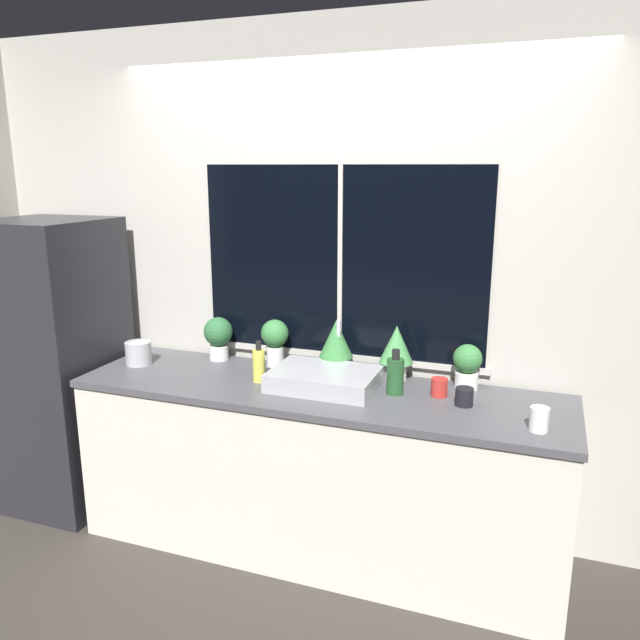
{
  "coord_description": "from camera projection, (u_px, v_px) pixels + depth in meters",
  "views": [
    {
      "loc": [
        1.02,
        -2.42,
        1.96
      ],
      "look_at": [
        0.02,
        0.32,
        1.24
      ],
      "focal_mm": 35.0,
      "sensor_mm": 36.0,
      "label": 1
    }
  ],
  "objects": [
    {
      "name": "ground_plane",
      "position": [
        294.0,
        583.0,
        3.02
      ],
      "size": [
        14.0,
        14.0,
        0.0
      ],
      "primitive_type": "plane",
      "color": "#38332D"
    },
    {
      "name": "wall_back",
      "position": [
        342.0,
        283.0,
        3.35
      ],
      "size": [
        8.0,
        0.09,
        2.7
      ],
      "color": "#BCB7AD",
      "rests_on": "ground_plane"
    },
    {
      "name": "wall_left",
      "position": [
        104.0,
        248.0,
        4.79
      ],
      "size": [
        0.06,
        7.0,
        2.7
      ],
      "color": "#BCB7AD",
      "rests_on": "ground_plane"
    },
    {
      "name": "counter",
      "position": [
        317.0,
        469.0,
        3.21
      ],
      "size": [
        2.47,
        0.67,
        0.89
      ],
      "color": "silver",
      "rests_on": "ground_plane"
    },
    {
      "name": "refrigerator",
      "position": [
        57.0,
        365.0,
        3.61
      ],
      "size": [
        0.62,
        0.65,
        1.68
      ],
      "color": "#232328",
      "rests_on": "ground_plane"
    },
    {
      "name": "sink",
      "position": [
        325.0,
        378.0,
        3.1
      ],
      "size": [
        0.52,
        0.42,
        0.29
      ],
      "color": "#ADADB2",
      "rests_on": "counter"
    },
    {
      "name": "potted_plant_far_left",
      "position": [
        218.0,
        335.0,
        3.53
      ],
      "size": [
        0.16,
        0.16,
        0.25
      ],
      "color": "white",
      "rests_on": "counter"
    },
    {
      "name": "potted_plant_left",
      "position": [
        275.0,
        338.0,
        3.41
      ],
      "size": [
        0.15,
        0.15,
        0.26
      ],
      "color": "white",
      "rests_on": "counter"
    },
    {
      "name": "potted_plant_center",
      "position": [
        336.0,
        342.0,
        3.29
      ],
      "size": [
        0.18,
        0.18,
        0.29
      ],
      "color": "white",
      "rests_on": "counter"
    },
    {
      "name": "potted_plant_right",
      "position": [
        396.0,
        349.0,
        3.18
      ],
      "size": [
        0.17,
        0.17,
        0.29
      ],
      "color": "white",
      "rests_on": "counter"
    },
    {
      "name": "potted_plant_far_right",
      "position": [
        467.0,
        364.0,
        3.07
      ],
      "size": [
        0.14,
        0.14,
        0.22
      ],
      "color": "white",
      "rests_on": "counter"
    },
    {
      "name": "soap_bottle",
      "position": [
        259.0,
        365.0,
        3.18
      ],
      "size": [
        0.06,
        0.06,
        0.21
      ],
      "color": "#DBD14C",
      "rests_on": "counter"
    },
    {
      "name": "bottle_tall",
      "position": [
        395.0,
        375.0,
        3.0
      ],
      "size": [
        0.08,
        0.08,
        0.22
      ],
      "color": "#235128",
      "rests_on": "counter"
    },
    {
      "name": "mug_black",
      "position": [
        464.0,
        397.0,
        2.86
      ],
      "size": [
        0.08,
        0.08,
        0.08
      ],
      "color": "black",
      "rests_on": "counter"
    },
    {
      "name": "mug_red",
      "position": [
        439.0,
        387.0,
        2.98
      ],
      "size": [
        0.08,
        0.08,
        0.09
      ],
      "color": "#B72D28",
      "rests_on": "counter"
    },
    {
      "name": "mug_white",
      "position": [
        539.0,
        419.0,
        2.59
      ],
      "size": [
        0.08,
        0.08,
        0.1
      ],
      "color": "white",
      "rests_on": "counter"
    },
    {
      "name": "kettle",
      "position": [
        138.0,
        352.0,
        3.46
      ],
      "size": [
        0.14,
        0.14,
        0.14
      ],
      "color": "#B2B2B7",
      "rests_on": "counter"
    }
  ]
}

